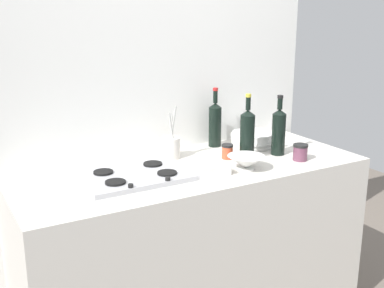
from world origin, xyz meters
TOP-DOWN VIEW (x-y plane):
  - counter_block at (0.00, 0.00)m, footprint 1.80×0.70m
  - backsplash_panel at (0.00, 0.38)m, footprint 1.90×0.06m
  - stovetop_hob at (-0.32, -0.02)m, footprint 0.52×0.35m
  - plate_stack at (0.49, 0.16)m, footprint 0.25×0.25m
  - wine_bottle_leftmost at (0.31, 0.27)m, footprint 0.07×0.07m
  - wine_bottle_mid_left at (0.31, -0.03)m, footprint 0.08×0.08m
  - wine_bottle_mid_right at (0.52, -0.04)m, footprint 0.07×0.07m
  - mixing_bowl at (0.21, -0.17)m, footprint 0.19×0.19m
  - butter_dish at (0.02, -0.16)m, footprint 0.17×0.10m
  - utensil_crock at (-0.02, 0.19)m, footprint 0.10×0.10m
  - condiment_jar_front at (0.55, -0.19)m, footprint 0.08×0.08m
  - condiment_jar_rear at (0.23, 0.03)m, footprint 0.06×0.06m

SIDE VIEW (x-z plane):
  - counter_block at x=0.00m, z-range 0.00..0.90m
  - stovetop_hob at x=-0.32m, z-range 0.89..0.93m
  - butter_dish at x=0.02m, z-range 0.90..0.96m
  - condiment_jar_rear at x=0.23m, z-range 0.90..0.98m
  - mixing_bowl at x=0.21m, z-range 0.90..0.98m
  - plate_stack at x=0.49m, z-range 0.90..0.98m
  - condiment_jar_front at x=0.55m, z-range 0.90..0.99m
  - utensil_crock at x=-0.02m, z-range 0.82..1.11m
  - wine_bottle_mid_right at x=0.52m, z-range 0.87..1.20m
  - wine_bottle_leftmost at x=0.31m, z-range 0.86..1.21m
  - wine_bottle_mid_left at x=0.31m, z-range 0.86..1.22m
  - backsplash_panel at x=0.00m, z-range 0.00..2.33m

